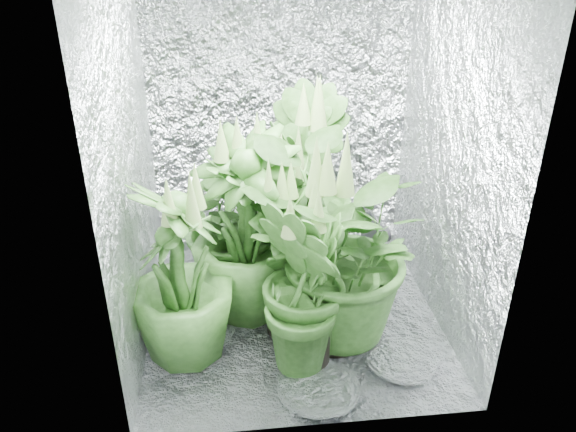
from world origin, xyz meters
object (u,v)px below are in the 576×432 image
Objects in this scene: plant_c at (304,187)px; circulation_fan at (375,242)px; plant_a at (236,222)px; plant_d at (181,277)px; plant_f at (290,258)px; plant_b at (291,225)px; plant_h at (245,229)px; plant_g at (306,286)px; plant_e at (338,253)px.

plant_c reaches higher than circulation_fan.
plant_a is 0.47m from plant_c.
plant_f is (0.55, 0.15, -0.02)m from plant_d.
plant_d is (-0.59, -0.49, 0.01)m from plant_b.
plant_b is 0.32m from plant_h.
plant_g is (-0.11, -0.88, -0.11)m from plant_c.
plant_c is 0.55m from plant_h.
plant_c is 0.63m from plant_f.
plant_e reaches higher than circulation_fan.
plant_c reaches higher than plant_h.
plant_d is 0.47m from plant_h.
plant_e is at bearing -129.40° from circulation_fan.
plant_g reaches higher than plant_a.
plant_h is (-0.37, -0.40, -0.05)m from plant_c.
plant_f is at bearing -146.28° from circulation_fan.
plant_c is 1.02m from plant_d.
plant_g reaches higher than circulation_fan.
plant_a is at bearing -158.72° from plant_c.
plant_d is 1.03× the size of plant_f.
plant_e is 0.27m from plant_f.
plant_h is at bearing 138.95° from plant_f.
plant_d reaches higher than circulation_fan.
plant_d reaches higher than plant_g.
plant_g is 2.73× the size of circulation_fan.
plant_d is 2.77× the size of circulation_fan.
plant_b is 1.00× the size of plant_d.
plant_e is 0.26m from plant_g.
plant_h is 3.10× the size of circulation_fan.
plant_d is at bearing -164.83° from plant_f.
plant_c reaches higher than plant_e.
plant_a is 0.64m from plant_d.
circulation_fan is (0.63, 0.62, -0.30)m from plant_f.
plant_c reaches higher than plant_b.
plant_h reaches higher than circulation_fan.
plant_g is (0.59, -0.14, -0.01)m from plant_d.
plant_e is 0.54m from plant_h.
plant_f is 0.29m from plant_g.
plant_a is 2.61× the size of circulation_fan.
plant_f is at bearing -58.42° from plant_a.
plant_h is (-0.45, 0.31, -0.00)m from plant_e.
plant_c is at bearing 47.36° from plant_h.
plant_d is 0.78m from plant_e.
plant_c is at bearing 83.09° from plant_g.
plant_a is at bearing 100.96° from plant_h.
plant_d is at bearing -134.15° from plant_h.
plant_h reaches higher than plant_e.
plant_c is at bearing 172.56° from circulation_fan.
plant_a reaches higher than circulation_fan.
plant_c is at bearing 46.66° from plant_d.
plant_e reaches higher than plant_d.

